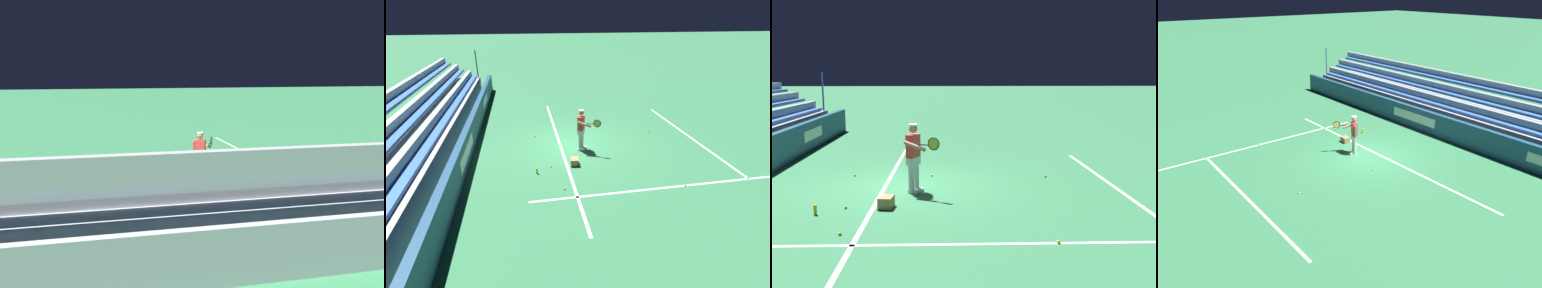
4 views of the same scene
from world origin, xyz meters
TOP-DOWN VIEW (x-y plane):
  - ground_plane at (0.00, 0.00)m, footprint 160.00×160.00m
  - court_baseline_white at (0.00, -0.50)m, footprint 12.00×0.10m
  - court_sideline_white at (4.11, 4.00)m, footprint 0.10×12.00m
  - court_service_line_white at (0.00, 5.50)m, footprint 8.22×0.10m
  - back_wall_sponsor_board at (-0.01, -4.21)m, footprint 22.33×0.25m
  - bleacher_stand at (0.00, -6.04)m, footprint 21.21×2.40m
  - tennis_player at (0.66, 0.32)m, footprint 0.89×0.89m
  - ball_box_cardboard at (1.94, -0.21)m, footprint 0.43×0.34m
  - tennis_ball_far_left at (1.98, -1.09)m, footprint 0.07×0.07m
  - tennis_ball_near_player at (3.60, -0.83)m, footprint 0.07×0.07m
  - tennis_ball_toward_net at (-1.06, 0.67)m, footprint 0.07×0.07m
  - tennis_ball_stray_back at (-1.14, -1.54)m, footprint 0.07×0.07m
  - tennis_ball_on_baseline at (-0.83, 3.92)m, footprint 0.07×0.07m
  - tennis_ball_far_right at (4.12, 3.11)m, footprint 0.07×0.07m
  - water_bottle at (2.38, -1.64)m, footprint 0.07×0.07m

SIDE VIEW (x-z plane):
  - ground_plane at x=0.00m, z-range 0.00..0.00m
  - court_baseline_white at x=0.00m, z-range 0.00..0.01m
  - court_sideline_white at x=4.11m, z-range 0.00..0.01m
  - court_service_line_white at x=0.00m, z-range 0.00..0.01m
  - tennis_ball_far_left at x=1.98m, z-range 0.00..0.07m
  - tennis_ball_near_player at x=3.60m, z-range 0.00..0.07m
  - tennis_ball_toward_net at x=-1.06m, z-range 0.00..0.07m
  - tennis_ball_stray_back at x=-1.14m, z-range 0.00..0.07m
  - tennis_ball_on_baseline at x=-0.83m, z-range 0.00..0.07m
  - tennis_ball_far_right at x=4.12m, z-range 0.00..0.07m
  - water_bottle at x=2.38m, z-range 0.00..0.22m
  - ball_box_cardboard at x=1.94m, z-range 0.00..0.26m
  - back_wall_sponsor_board at x=-0.01m, z-range 0.00..1.10m
  - bleacher_stand at x=0.00m, z-range -0.75..2.20m
  - tennis_player at x=0.66m, z-range 0.04..1.75m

